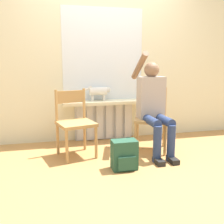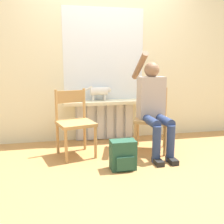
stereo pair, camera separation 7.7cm
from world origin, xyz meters
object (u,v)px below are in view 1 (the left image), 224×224
at_px(chair_left, 75,122).
at_px(backpack, 124,155).
at_px(person, 154,103).
at_px(cat, 99,91).
at_px(chair_right, 151,118).

height_order(chair_left, backpack, chair_left).
bearing_deg(chair_left, person, -20.70).
distance_m(person, cat, 0.91).
relative_size(cat, backpack, 1.35).
bearing_deg(cat, chair_left, -126.30).
height_order(chair_right, cat, cat).
xyz_separation_m(chair_right, backpack, (-0.54, -0.58, -0.28)).
relative_size(chair_left, chair_right, 1.00).
xyz_separation_m(person, backpack, (-0.53, -0.46, -0.50)).
bearing_deg(backpack, chair_left, 129.98).
relative_size(chair_right, backpack, 2.54).
distance_m(cat, backpack, 1.30).
height_order(chair_left, person, person).
xyz_separation_m(chair_right, cat, (-0.60, 0.58, 0.31)).
bearing_deg(person, chair_right, 82.50).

